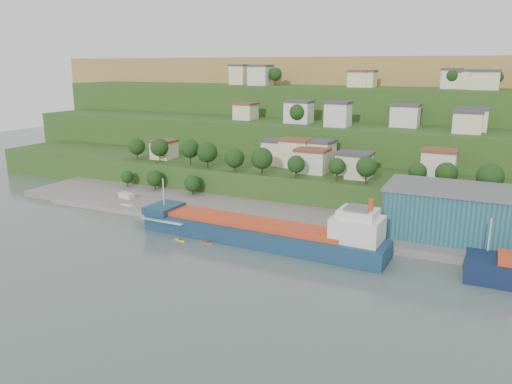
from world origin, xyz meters
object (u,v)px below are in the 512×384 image
Objects in this scene: cargo_ship_near at (266,234)px; kayak_orange at (207,243)px; warehouse at (449,211)px; caravan at (127,197)px.

cargo_ship_near reaches higher than kayak_orange.
cargo_ship_near is 2.11× the size of warehouse.
warehouse is 98.06m from caravan.
kayak_orange is (-13.81, -6.22, -2.43)m from cargo_ship_near.
cargo_ship_near is 18.00× the size of kayak_orange.
caravan is at bearing 167.84° from cargo_ship_near.
caravan is (-56.56, 14.30, -0.20)m from cargo_ship_near.
caravan is 47.47m from kayak_orange.
cargo_ship_near is 58.34m from caravan.
cargo_ship_near is 11.88× the size of caravan.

